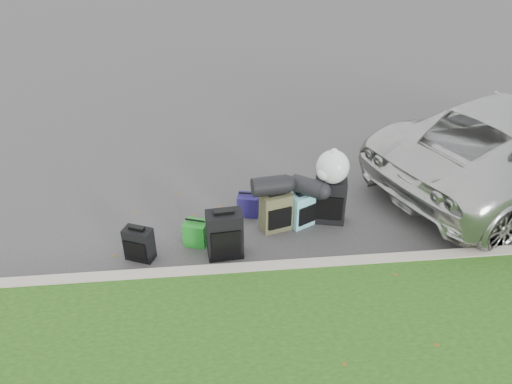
{
  "coord_description": "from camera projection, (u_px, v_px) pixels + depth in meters",
  "views": [
    {
      "loc": [
        -0.72,
        -6.05,
        4.48
      ],
      "look_at": [
        -0.1,
        0.2,
        0.55
      ],
      "focal_mm": 35.0,
      "sensor_mm": 36.0,
      "label": 1
    }
  ],
  "objects": [
    {
      "name": "duffel_right",
      "position": [
        308.0,
        187.0,
        7.3
      ],
      "size": [
        0.54,
        0.5,
        0.27
      ],
      "primitive_type": "cylinder",
      "rotation": [
        0.0,
        1.57,
        -0.65
      ],
      "color": "black",
      "rests_on": "suitcase_teal"
    },
    {
      "name": "suitcase_large_black_left",
      "position": [
        225.0,
        234.0,
        6.85
      ],
      "size": [
        0.51,
        0.34,
        0.7
      ],
      "primitive_type": "cube",
      "rotation": [
        0.0,
        0.0,
        0.09
      ],
      "color": "black",
      "rests_on": "ground"
    },
    {
      "name": "tote_navy",
      "position": [
        248.0,
        205.0,
        7.81
      ],
      "size": [
        0.37,
        0.32,
        0.34
      ],
      "primitive_type": "cube",
      "rotation": [
        0.0,
        0.0,
        -0.22
      ],
      "color": "navy",
      "rests_on": "ground"
    },
    {
      "name": "suitcase_large_black_right",
      "position": [
        330.0,
        201.0,
        7.56
      ],
      "size": [
        0.53,
        0.38,
        0.71
      ],
      "primitive_type": "cube",
      "rotation": [
        0.0,
        0.0,
        -0.23
      ],
      "color": "black",
      "rests_on": "ground"
    },
    {
      "name": "suitcase_olive",
      "position": [
        276.0,
        212.0,
        7.42
      ],
      "size": [
        0.5,
        0.39,
        0.61
      ],
      "primitive_type": "cube",
      "rotation": [
        0.0,
        0.0,
        0.28
      ],
      "color": "#3D3D25",
      "rests_on": "ground"
    },
    {
      "name": "ground",
      "position": [
        264.0,
        229.0,
        7.55
      ],
      "size": [
        120.0,
        120.0,
        0.0
      ],
      "primitive_type": "plane",
      "color": "#383535",
      "rests_on": "ground"
    },
    {
      "name": "trash_bag",
      "position": [
        333.0,
        167.0,
        7.24
      ],
      "size": [
        0.48,
        0.48,
        0.48
      ],
      "primitive_type": "sphere",
      "color": "silver",
      "rests_on": "suitcase_large_black_right"
    },
    {
      "name": "curb",
      "position": [
        272.0,
        269.0,
        6.66
      ],
      "size": [
        120.0,
        0.18,
        0.15
      ],
      "primitive_type": "cube",
      "color": "#9E937F",
      "rests_on": "ground"
    },
    {
      "name": "duffel_left",
      "position": [
        270.0,
        186.0,
        7.19
      ],
      "size": [
        0.55,
        0.34,
        0.28
      ],
      "primitive_type": "cylinder",
      "rotation": [
        0.0,
        1.57,
        0.13
      ],
      "color": "black",
      "rests_on": "suitcase_olive"
    },
    {
      "name": "suitcase_teal",
      "position": [
        302.0,
        210.0,
        7.51
      ],
      "size": [
        0.44,
        0.38,
        0.55
      ],
      "primitive_type": "cube",
      "rotation": [
        0.0,
        0.0,
        0.48
      ],
      "color": "#599CAC",
      "rests_on": "ground"
    },
    {
      "name": "suitcase_small_black",
      "position": [
        139.0,
        244.0,
        6.85
      ],
      "size": [
        0.44,
        0.35,
        0.48
      ],
      "primitive_type": "cube",
      "rotation": [
        0.0,
        0.0,
        -0.39
      ],
      "color": "black",
      "rests_on": "ground"
    },
    {
      "name": "tote_green",
      "position": [
        196.0,
        233.0,
        7.17
      ],
      "size": [
        0.39,
        0.35,
        0.36
      ],
      "primitive_type": "cube",
      "rotation": [
        0.0,
        0.0,
        -0.33
      ],
      "color": "#1D8321",
      "rests_on": "ground"
    }
  ]
}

